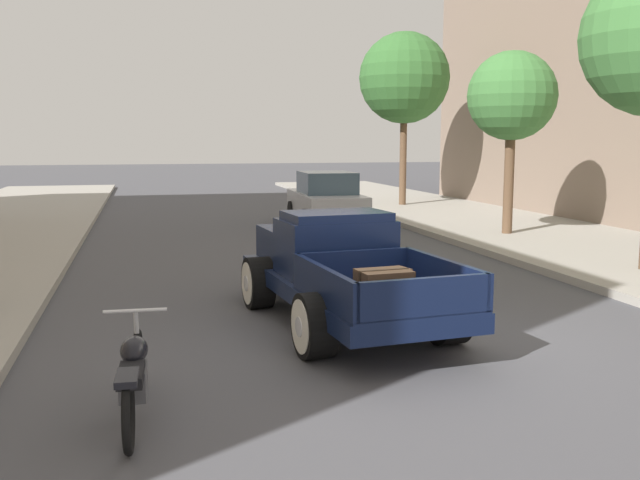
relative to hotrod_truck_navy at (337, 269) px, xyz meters
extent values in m
plane|color=#47474C|center=(0.28, -1.23, -0.75)|extent=(140.00, 140.00, 0.00)
cube|color=#0F1938|center=(0.02, -0.24, -0.21)|extent=(2.20, 5.04, 0.24)
cube|color=#0F1938|center=(-0.01, 0.11, 0.31)|extent=(1.65, 1.24, 0.80)
cube|color=#0F1938|center=(0.00, 0.06, 0.77)|extent=(1.51, 1.06, 0.12)
cube|color=#3D4C5B|center=(-0.06, 0.67, 0.47)|extent=(1.32, 0.16, 0.44)
cube|color=#0F1938|center=(-0.13, 1.40, 0.17)|extent=(1.45, 1.61, 0.52)
cube|color=silver|center=(-0.20, 2.20, 0.15)|extent=(0.69, 0.16, 0.47)
cube|color=#0F1938|center=(0.15, -1.64, -0.07)|extent=(1.87, 2.25, 0.04)
cube|color=#0F1938|center=(-0.65, -1.71, 0.15)|extent=(0.27, 2.10, 0.44)
cube|color=#0F1938|center=(0.96, -1.56, 0.15)|extent=(0.27, 2.10, 0.44)
cube|color=#0F1938|center=(0.24, -2.64, 0.15)|extent=(1.62, 0.23, 0.44)
cube|color=#0F1938|center=(0.06, -0.63, 0.15)|extent=(1.62, 0.23, 0.44)
cylinder|color=black|center=(-0.99, 1.02, -0.35)|extent=(0.43, 0.83, 0.80)
cylinder|color=silver|center=(-1.18, 1.00, -0.35)|extent=(0.07, 0.65, 0.66)
cylinder|color=silver|center=(-1.19, 1.00, -0.35)|extent=(0.04, 0.24, 0.24)
cylinder|color=black|center=(0.79, 1.18, -0.35)|extent=(0.43, 0.83, 0.80)
cylinder|color=silver|center=(0.98, 1.20, -0.35)|extent=(0.07, 0.65, 0.66)
cylinder|color=silver|center=(0.99, 1.20, -0.35)|extent=(0.04, 0.24, 0.24)
cylinder|color=black|center=(-0.75, -1.67, -0.35)|extent=(0.43, 0.83, 0.80)
cylinder|color=silver|center=(-0.93, -1.68, -0.35)|extent=(0.07, 0.65, 0.66)
cylinder|color=silver|center=(-0.94, -1.68, -0.35)|extent=(0.04, 0.24, 0.24)
cylinder|color=black|center=(1.04, -1.50, -0.35)|extent=(0.43, 0.83, 0.80)
cylinder|color=silver|center=(1.23, -1.49, -0.35)|extent=(0.07, 0.65, 0.66)
cylinder|color=silver|center=(1.24, -1.48, -0.35)|extent=(0.04, 0.24, 0.24)
cube|color=brown|center=(0.01, -2.00, 0.15)|extent=(0.64, 0.49, 0.40)
cube|color=#3D2D1E|center=(0.01, -2.00, 0.15)|extent=(0.62, 0.11, 0.42)
cube|color=brown|center=(0.34, -1.32, 0.09)|extent=(0.50, 0.41, 0.28)
torus|color=black|center=(-2.79, -2.36, -0.42)|extent=(0.10, 0.67, 0.67)
torus|color=black|center=(-2.86, -3.81, -0.42)|extent=(0.10, 0.67, 0.67)
cube|color=#4C4C51|center=(-2.82, -3.14, -0.37)|extent=(0.26, 0.45, 0.28)
ellipsoid|color=black|center=(-2.81, -2.89, -0.14)|extent=(0.29, 0.53, 0.24)
cube|color=black|center=(-2.84, -3.39, -0.22)|extent=(0.25, 0.57, 0.10)
cylinder|color=silver|center=(-2.79, -2.42, -0.12)|extent=(0.06, 0.25, 0.58)
cylinder|color=silver|center=(-2.80, -2.54, 0.16)|extent=(0.62, 0.07, 0.04)
cube|color=black|center=(-2.86, -3.81, -0.10)|extent=(0.20, 0.41, 0.06)
cube|color=#B7B7BC|center=(2.69, 11.01, -0.14)|extent=(1.91, 4.37, 0.80)
cube|color=#384C5B|center=(2.68, 10.86, 0.58)|extent=(1.61, 2.07, 0.64)
cylinder|color=black|center=(1.92, 12.34, -0.42)|extent=(0.25, 0.67, 0.66)
cylinder|color=black|center=(3.57, 12.26, -0.42)|extent=(0.25, 0.67, 0.66)
cylinder|color=black|center=(1.81, 9.76, -0.42)|extent=(0.25, 0.67, 0.66)
cylinder|color=black|center=(3.46, 9.68, -0.42)|extent=(0.25, 0.67, 0.66)
cylinder|color=brown|center=(6.64, 7.08, 0.76)|extent=(0.26, 0.26, 2.72)
sphere|color=#3D7538|center=(6.64, 7.08, 2.98)|extent=(2.30, 2.30, 2.30)
cylinder|color=brown|center=(6.92, 15.61, 1.13)|extent=(0.26, 0.26, 3.48)
sphere|color=#33662D|center=(6.92, 15.61, 4.15)|extent=(3.39, 3.39, 3.39)
camera|label=1|loc=(-2.67, -9.59, 1.84)|focal=39.37mm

